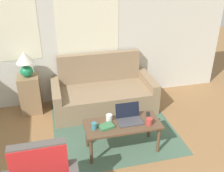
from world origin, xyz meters
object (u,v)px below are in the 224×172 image
Objects in this scene: cup_yellow at (94,126)px; tv_remote at (148,115)px; cup_white at (109,118)px; book_red at (106,126)px; cup_navy at (149,121)px; laptop at (129,117)px; coffee_table at (122,127)px; couch at (103,94)px; table_lamp at (25,62)px.

cup_yellow reaches higher than tv_remote.
cup_white reaches higher than book_red.
cup_yellow is at bearing 174.13° from cup_navy.
laptop reaches higher than tv_remote.
book_red is at bearing -170.75° from coffee_table.
cup_yellow is (-0.51, -0.08, -0.00)m from laptop.
tv_remote is (0.43, -1.13, 0.19)m from couch.
tv_remote is (0.31, 0.05, -0.04)m from laptop.
book_red is at bearing -2.54° from cup_yellow.
couch is 1.14m from cup_white.
coffee_table is 0.22m from cup_white.
book_red is 0.67m from tv_remote.
coffee_table is at bearing 9.25° from book_red.
couch reaches higher than cup_yellow.
tv_remote is at bearing 9.09° from cup_yellow.
coffee_table is 0.43m from tv_remote.
table_lamp is 4.63× the size of cup_white.
tv_remote is at bearing 72.57° from cup_navy.
tv_remote is at bearing 11.99° from book_red.
table_lamp is 1.96× the size of book_red.
cup_yellow is 0.83m from tv_remote.
table_lamp reaches higher than laptop.
couch reaches higher than laptop.
coffee_table is 4.77× the size of book_red.
cup_white is (-0.15, -1.11, 0.23)m from couch.
cup_navy is 0.22m from tv_remote.
table_lamp reaches higher than cup_navy.
laptop reaches higher than cup_white.
book_red is (-0.35, -0.09, -0.03)m from laptop.
cup_white is 0.17m from book_red.
table_lamp is 1.27× the size of laptop.
table_lamp reaches higher than cup_yellow.
book_red is (0.17, -0.01, -0.03)m from cup_yellow.
cup_navy is at bearing -6.82° from book_red.
tv_remote is (0.41, 0.10, 0.07)m from coffee_table.
couch is at bearing 80.02° from book_red.
cup_navy is at bearing -23.52° from cup_white.
cup_white is at bearing 31.02° from cup_yellow.
cup_yellow is (-0.75, 0.08, 0.00)m from cup_navy.
cup_yellow is (0.88, -1.41, -0.45)m from table_lamp.
laptop is 0.52m from cup_yellow.
couch is 8.10× the size of book_red.
laptop is 0.36m from book_red.
couch is 1.23m from coffee_table.
couch is 4.13× the size of table_lamp.
tv_remote is at bearing 13.54° from coffee_table.
cup_white reaches higher than tv_remote.
cup_yellow is at bearing -148.98° from cup_white.
cup_white is at bearing 156.48° from cup_navy.
couch is 1.45m from table_lamp.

